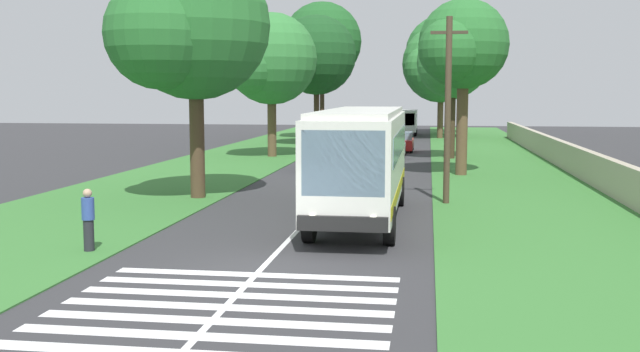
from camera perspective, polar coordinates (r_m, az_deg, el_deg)
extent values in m
plane|color=#333335|center=(18.26, -4.58, -7.18)|extent=(160.00, 160.00, 0.00)
cube|color=#387533|center=(34.78, -12.27, -0.77)|extent=(120.00, 8.00, 0.04)
cube|color=#387533|center=(32.85, 15.60, -1.27)|extent=(120.00, 8.00, 0.04)
cube|color=silver|center=(32.82, 1.26, -1.07)|extent=(110.00, 0.16, 0.01)
cube|color=silver|center=(24.81, 3.22, 1.36)|extent=(11.00, 2.50, 2.90)
cube|color=slate|center=(25.07, 3.28, 2.61)|extent=(9.68, 2.54, 0.85)
cube|color=slate|center=(19.37, 1.78, 0.97)|extent=(0.08, 2.20, 1.74)
cube|color=#B29E19|center=(24.92, 3.20, -0.93)|extent=(10.78, 2.53, 0.36)
cube|color=silver|center=(24.72, 3.24, 4.91)|extent=(10.56, 2.30, 0.18)
cube|color=black|center=(19.47, 1.73, -3.69)|extent=(0.16, 2.40, 0.40)
sphere|color=#F2EDCC|center=(19.61, -0.59, -3.23)|extent=(0.24, 0.24, 0.24)
sphere|color=#F2EDCC|center=(19.43, 4.11, -3.34)|extent=(0.24, 0.24, 0.24)
cylinder|color=black|center=(21.32, -0.84, -3.68)|extent=(1.10, 0.32, 1.10)
cylinder|color=black|center=(28.56, 1.52, -1.09)|extent=(1.10, 0.32, 1.10)
cylinder|color=black|center=(21.08, 5.36, -3.82)|extent=(1.10, 0.32, 1.10)
cylinder|color=black|center=(28.38, 6.14, -1.18)|extent=(1.10, 0.32, 1.10)
cube|color=silver|center=(13.60, -9.41, -12.04)|extent=(0.45, 6.80, 0.01)
cube|color=silver|center=(14.42, -8.30, -10.95)|extent=(0.45, 6.80, 0.01)
cube|color=silver|center=(15.24, -7.32, -9.97)|extent=(0.45, 6.80, 0.01)
cube|color=silver|center=(16.08, -6.45, -9.08)|extent=(0.45, 6.80, 0.01)
cube|color=silver|center=(16.92, -5.67, -8.29)|extent=(0.45, 6.80, 0.01)
cube|color=silver|center=(17.77, -4.96, -7.56)|extent=(0.45, 6.80, 0.01)
cube|color=navy|center=(41.41, -0.09, 1.22)|extent=(4.30, 1.75, 0.70)
cube|color=slate|center=(41.26, -0.11, 2.07)|extent=(2.00, 1.61, 0.55)
cylinder|color=black|center=(40.22, -1.47, 0.77)|extent=(0.64, 0.22, 0.64)
cylinder|color=black|center=(42.87, -0.85, 1.12)|extent=(0.64, 0.22, 0.64)
cylinder|color=black|center=(39.99, 0.74, 0.74)|extent=(0.64, 0.22, 0.64)
cylinder|color=black|center=(42.65, 1.22, 1.09)|extent=(0.64, 0.22, 0.64)
cube|color=silver|center=(49.53, 5.51, 2.05)|extent=(4.30, 1.75, 0.70)
cube|color=slate|center=(49.39, 5.52, 2.76)|extent=(2.00, 1.61, 0.55)
cylinder|color=black|center=(48.25, 4.51, 1.70)|extent=(0.64, 0.22, 0.64)
cylinder|color=black|center=(50.94, 4.71, 1.95)|extent=(0.64, 0.22, 0.64)
cylinder|color=black|center=(48.17, 6.36, 1.67)|extent=(0.64, 0.22, 0.64)
cylinder|color=black|center=(50.86, 6.47, 1.92)|extent=(0.64, 0.22, 0.64)
cube|color=#B21E1E|center=(54.76, 6.25, 2.46)|extent=(4.30, 1.75, 0.70)
cube|color=slate|center=(54.62, 6.25, 3.11)|extent=(2.00, 1.61, 0.55)
cylinder|color=black|center=(53.46, 5.35, 2.15)|extent=(0.64, 0.22, 0.64)
cylinder|color=black|center=(56.15, 5.50, 2.35)|extent=(0.64, 0.22, 0.64)
cylinder|color=black|center=(53.40, 7.03, 2.13)|extent=(0.64, 0.22, 0.64)
cylinder|color=black|center=(56.10, 7.09, 2.33)|extent=(0.64, 0.22, 0.64)
cube|color=navy|center=(64.89, 3.43, 3.10)|extent=(4.30, 1.75, 0.70)
cube|color=slate|center=(64.75, 3.43, 3.65)|extent=(2.00, 1.61, 0.55)
cylinder|color=black|center=(63.63, 2.62, 2.85)|extent=(0.64, 0.22, 0.64)
cylinder|color=black|center=(66.31, 2.86, 3.00)|extent=(0.64, 0.22, 0.64)
cylinder|color=black|center=(63.49, 4.03, 2.84)|extent=(0.64, 0.22, 0.64)
cylinder|color=black|center=(66.18, 4.20, 2.98)|extent=(0.64, 0.22, 0.64)
cube|color=silver|center=(75.57, 6.65, 4.27)|extent=(6.00, 2.10, 2.10)
cube|color=slate|center=(75.76, 6.65, 4.56)|extent=(5.04, 2.13, 0.70)
cube|color=slate|center=(72.60, 6.58, 4.34)|extent=(0.06, 1.76, 1.18)
cylinder|color=black|center=(73.76, 5.85, 3.37)|extent=(0.76, 0.24, 0.76)
cylinder|color=black|center=(77.55, 5.97, 3.52)|extent=(0.76, 0.24, 0.76)
cylinder|color=black|center=(73.70, 7.33, 3.35)|extent=(0.76, 0.24, 0.76)
cylinder|color=black|center=(77.50, 7.38, 3.49)|extent=(0.76, 0.24, 0.76)
cylinder|color=#4C3826|center=(30.39, -9.43, 3.32)|extent=(0.59, 0.59, 5.29)
sphere|color=#286B2D|center=(30.47, -9.58, 11.40)|extent=(5.99, 5.99, 5.99)
sphere|color=#286B2D|center=(32.15, -8.57, 10.35)|extent=(4.32, 4.32, 4.32)
sphere|color=#286B2D|center=(29.31, -12.18, 10.66)|extent=(4.28, 4.28, 4.28)
cylinder|color=brown|center=(49.56, -3.72, 4.28)|extent=(0.59, 0.59, 4.80)
sphere|color=#337A38|center=(49.57, -3.75, 8.98)|extent=(6.05, 6.05, 6.05)
sphere|color=#337A38|center=(51.33, -3.32, 8.39)|extent=(4.48, 4.48, 4.48)
sphere|color=#337A38|center=(48.28, -5.19, 8.50)|extent=(3.76, 3.76, 3.76)
cylinder|color=#3D2D1E|center=(60.65, -0.27, 5.02)|extent=(0.45, 0.45, 5.49)
sphere|color=#19471E|center=(60.70, -0.27, 9.28)|extent=(6.44, 6.44, 6.44)
sphere|color=#19471E|center=(62.59, 0.00, 8.75)|extent=(4.62, 4.62, 4.62)
sphere|color=#19471E|center=(59.25, -1.44, 8.88)|extent=(4.14, 4.14, 4.14)
cylinder|color=#3D2D1E|center=(69.32, 0.16, 5.78)|extent=(0.41, 0.41, 6.90)
sphere|color=#1E5623|center=(69.47, 0.16, 10.28)|extent=(7.29, 7.29, 7.29)
sphere|color=#1E5623|center=(71.60, 0.42, 9.73)|extent=(5.43, 5.43, 5.43)
sphere|color=#1E5623|center=(67.81, -0.99, 9.91)|extent=(4.61, 4.61, 4.61)
cylinder|color=#3D2D1E|center=(78.25, 9.31, 5.55)|extent=(0.43, 0.43, 6.30)
sphere|color=#286B2D|center=(78.35, 9.38, 9.37)|extent=(7.54, 7.54, 7.54)
sphere|color=#286B2D|center=(80.58, 9.34, 8.88)|extent=(4.26, 4.26, 4.26)
sphere|color=#286B2D|center=(76.43, 8.54, 9.04)|extent=(4.36, 4.36, 4.36)
cylinder|color=#3D2D1E|center=(48.73, 10.07, 4.23)|extent=(0.48, 0.48, 4.91)
sphere|color=#337A38|center=(48.74, 10.15, 8.59)|extent=(4.58, 4.58, 4.58)
sphere|color=#337A38|center=(50.10, 10.10, 8.14)|extent=(2.93, 2.93, 2.93)
sphere|color=#337A38|center=(47.57, 9.35, 8.25)|extent=(3.02, 3.02, 3.02)
cylinder|color=brown|center=(70.34, 9.22, 4.89)|extent=(0.52, 0.52, 4.91)
sphere|color=#337A38|center=(70.37, 9.28, 8.50)|extent=(7.19, 7.19, 7.19)
sphere|color=#337A38|center=(72.51, 9.25, 8.01)|extent=(4.78, 4.78, 4.78)
sphere|color=#337A38|center=(68.55, 8.39, 8.12)|extent=(4.53, 4.53, 4.53)
cylinder|color=brown|center=(39.02, 10.85, 4.08)|extent=(0.58, 0.58, 5.44)
sphere|color=#286B2D|center=(39.07, 10.98, 9.92)|extent=(4.60, 4.60, 4.60)
sphere|color=#286B2D|center=(40.43, 10.88, 9.32)|extent=(2.70, 2.70, 2.70)
sphere|color=#286B2D|center=(37.88, 9.99, 9.54)|extent=(3.20, 3.20, 3.20)
cylinder|color=#473828|center=(28.78, 9.78, 4.95)|extent=(0.24, 0.24, 7.10)
cube|color=#3D3326|center=(28.86, 9.90, 10.81)|extent=(0.12, 1.40, 0.12)
cube|color=#B2A893|center=(38.23, 19.76, 0.79)|extent=(70.00, 0.40, 1.48)
cylinder|color=#26262D|center=(21.00, -17.33, -4.36)|extent=(0.28, 0.28, 0.85)
cylinder|color=#334C99|center=(20.88, -17.40, -2.41)|extent=(0.34, 0.34, 0.60)
sphere|color=tan|center=(20.82, -17.44, -1.27)|extent=(0.24, 0.24, 0.24)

